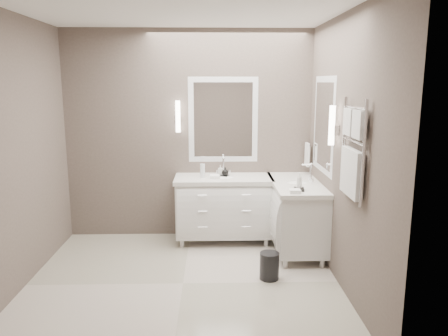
{
  "coord_description": "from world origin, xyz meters",
  "views": [
    {
      "loc": [
        0.31,
        -4.18,
        2.04
      ],
      "look_at": [
        0.44,
        0.7,
        1.07
      ],
      "focal_mm": 35.0,
      "sensor_mm": 36.0,
      "label": 1
    }
  ],
  "objects_px": {
    "vanity_back": "(224,205)",
    "waste_bin": "(269,266)",
    "towel_ladder": "(352,156)",
    "vanity_right": "(296,211)"
  },
  "relations": [
    {
      "from": "waste_bin",
      "to": "towel_ladder",
      "type": "bearing_deg",
      "value": -36.83
    },
    {
      "from": "vanity_back",
      "to": "towel_ladder",
      "type": "xyz_separation_m",
      "value": [
        1.1,
        -1.63,
        0.91
      ]
    },
    {
      "from": "vanity_back",
      "to": "vanity_right",
      "type": "height_order",
      "value": "same"
    },
    {
      "from": "vanity_right",
      "to": "towel_ladder",
      "type": "xyz_separation_m",
      "value": [
        0.23,
        -1.3,
        0.91
      ]
    },
    {
      "from": "vanity_back",
      "to": "waste_bin",
      "type": "height_order",
      "value": "vanity_back"
    },
    {
      "from": "vanity_back",
      "to": "waste_bin",
      "type": "distance_m",
      "value": 1.27
    },
    {
      "from": "vanity_back",
      "to": "waste_bin",
      "type": "bearing_deg",
      "value": -68.42
    },
    {
      "from": "vanity_back",
      "to": "towel_ladder",
      "type": "distance_m",
      "value": 2.16
    },
    {
      "from": "vanity_right",
      "to": "towel_ladder",
      "type": "distance_m",
      "value": 1.6
    },
    {
      "from": "vanity_back",
      "to": "towel_ladder",
      "type": "height_order",
      "value": "towel_ladder"
    }
  ]
}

